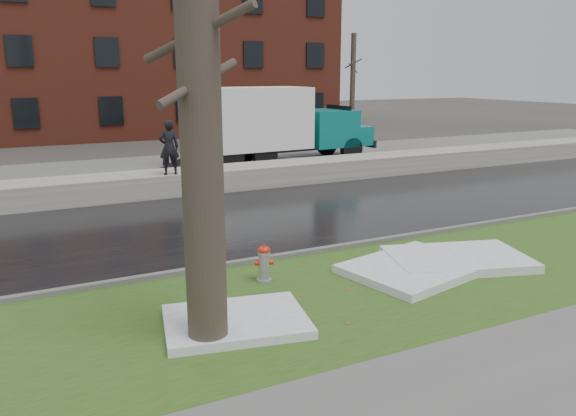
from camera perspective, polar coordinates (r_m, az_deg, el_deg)
name	(u,v)px	position (r m, az deg, el deg)	size (l,w,h in m)	color
ground	(331,270)	(11.55, 4.44, -6.26)	(120.00, 120.00, 0.00)	#47423D
verge	(366,289)	(10.56, 7.96, -8.18)	(60.00, 4.50, 0.04)	#294D19
sidewalk	(535,389)	(8.08, 23.79, -16.43)	(60.00, 3.00, 0.05)	slate
road	(247,219)	(15.40, -4.20, -1.10)	(60.00, 7.00, 0.03)	black
parking_lot	(166,171)	(23.32, -12.24, 3.67)	(60.00, 9.00, 0.03)	slate
curb	(308,253)	(12.34, 2.05, -4.55)	(60.00, 0.15, 0.14)	slate
snowbank	(199,180)	(19.18, -9.04, 2.80)	(60.00, 1.60, 0.75)	#B8B4A8
brick_building	(126,56)	(40.03, -16.13, 14.65)	(26.00, 12.00, 10.00)	maroon
bg_tree_right	(353,81)	(39.71, 6.59, 12.69)	(1.40, 1.62, 6.50)	brown
fire_hydrant	(264,262)	(10.66, -2.45, -5.48)	(0.37, 0.34, 0.74)	#9C9FA3
tree	(199,88)	(7.68, -9.00, 11.90)	(1.37, 1.55, 7.29)	brown
box_truck	(270,124)	(24.55, -1.85, 8.56)	(10.00, 2.75, 3.32)	black
worker	(169,147)	(18.16, -11.99, 6.04)	(0.63, 0.41, 1.73)	black
snow_patch_near	(414,268)	(11.52, 12.67, -5.97)	(2.60, 2.00, 0.16)	white
snow_patch_far	(236,321)	(9.03, -5.31, -11.38)	(2.20, 1.60, 0.14)	white
snow_patch_side	(457,259)	(12.26, 16.84, -4.99)	(2.80, 1.80, 0.18)	white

